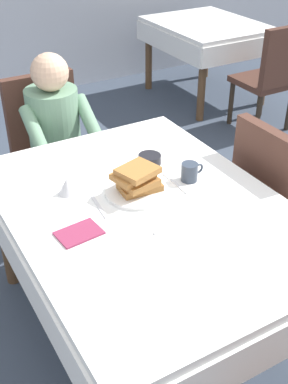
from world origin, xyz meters
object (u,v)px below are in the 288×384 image
(chair_diner, at_px, (50,142))
(cup_coffee, at_px, (190,172))
(chair_right_side, at_px, (277,198))
(spoon_near_edge, at_px, (169,228))
(syrup_pitcher, at_px, (67,186))
(dining_table_main, at_px, (147,223))
(bowl_butter, at_px, (150,159))
(background_table_far, at_px, (206,35))
(diner_person, at_px, (57,131))
(breakfast_stack, at_px, (138,179))
(knife_right_of_plate, at_px, (175,183))
(background_chair_empty, at_px, (273,73))
(plate_breakfast, at_px, (137,192))
(fork_left_of_plate, at_px, (99,207))

(chair_diner, height_order, cup_coffee, chair_diner)
(chair_right_side, bearing_deg, chair_diner, -146.27)
(spoon_near_edge, bearing_deg, syrup_pitcher, 116.42)
(chair_diner, bearing_deg, dining_table_main, 90.52)
(cup_coffee, relative_size, bowl_butter, 1.03)
(chair_diner, relative_size, cup_coffee, 8.23)
(dining_table_main, bearing_deg, cup_coffee, 17.12)
(spoon_near_edge, height_order, background_table_far, spoon_near_edge)
(chair_right_side, bearing_deg, background_table_far, 151.58)
(cup_coffee, distance_m, bowl_butter, 0.24)
(diner_person, relative_size, breakfast_stack, 5.22)
(bowl_butter, distance_m, knife_right_of_plate, 0.22)
(cup_coffee, distance_m, background_chair_empty, 2.26)
(cup_coffee, height_order, syrup_pitcher, cup_coffee)
(cup_coffee, bearing_deg, plate_breakfast, 174.79)
(cup_coffee, bearing_deg, fork_left_of_plate, 179.49)
(diner_person, height_order, fork_left_of_plate, diner_person)
(bowl_butter, bearing_deg, knife_right_of_plate, -88.67)
(background_chair_empty, bearing_deg, breakfast_stack, -146.82)
(chair_right_side, xyz_separation_m, syrup_pitcher, (-1.02, 0.26, 0.25))
(bowl_butter, distance_m, spoon_near_edge, 0.53)
(dining_table_main, height_order, knife_right_of_plate, knife_right_of_plate)
(chair_right_side, relative_size, cup_coffee, 8.23)
(breakfast_stack, height_order, spoon_near_edge, breakfast_stack)
(dining_table_main, relative_size, background_chair_empty, 1.64)
(cup_coffee, bearing_deg, syrup_pitcher, 161.83)
(chair_diner, distance_m, background_table_far, 2.41)
(background_chair_empty, bearing_deg, knife_right_of_plate, -143.96)
(cup_coffee, distance_m, spoon_near_edge, 0.38)
(background_chair_empty, bearing_deg, fork_left_of_plate, -148.86)
(fork_left_of_plate, height_order, spoon_near_edge, same)
(chair_diner, distance_m, breakfast_stack, 1.10)
(diner_person, bearing_deg, bowl_butter, 106.48)
(syrup_pitcher, xyz_separation_m, fork_left_of_plate, (0.07, -0.17, -0.04))
(syrup_pitcher, xyz_separation_m, background_table_far, (2.32, 2.14, -0.15))
(bowl_butter, distance_m, fork_left_of_plate, 0.44)
(breakfast_stack, relative_size, spoon_near_edge, 1.43)
(breakfast_stack, bearing_deg, chair_right_side, -7.81)
(breakfast_stack, bearing_deg, background_chair_empty, 33.18)
(diner_person, distance_m, cup_coffee, 0.98)
(background_chair_empty, bearing_deg, plate_breakfast, -146.96)
(chair_diner, xyz_separation_m, diner_person, (-0.00, -0.16, 0.14))
(bowl_butter, bearing_deg, cup_coffee, -70.73)
(dining_table_main, height_order, spoon_near_edge, spoon_near_edge)
(chair_right_side, distance_m, fork_left_of_plate, 0.98)
(knife_right_of_plate, distance_m, background_table_far, 2.97)
(syrup_pitcher, distance_m, background_table_far, 3.15)
(plate_breakfast, distance_m, breakfast_stack, 0.07)
(fork_left_of_plate, xyz_separation_m, background_chair_empty, (2.24, 1.36, -0.21))
(bowl_butter, relative_size, spoon_near_edge, 0.73)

